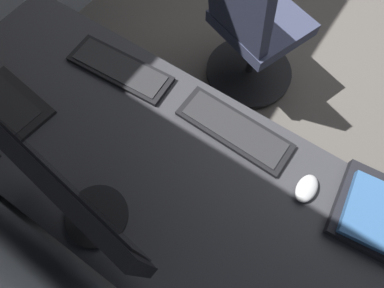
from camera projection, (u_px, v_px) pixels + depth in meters
floor_plane at (380, 29)px, 2.28m from camera, size 5.56×5.56×0.00m
desk at (184, 188)px, 1.10m from camera, size 2.11×0.74×0.73m
drawer_pedestal at (99, 155)px, 1.50m from camera, size 0.40×0.51×0.69m
monitor_primary at (69, 194)px, 0.76m from camera, size 0.53×0.20×0.45m
keyboard_main at (120, 69)px, 1.22m from camera, size 0.43×0.17×0.02m
keyboard_spare at (234, 129)px, 1.12m from camera, size 0.42×0.15×0.02m
mouse_main at (307, 188)px, 1.02m from camera, size 0.06×0.10×0.03m
book_stack_near at (378, 214)px, 0.98m from camera, size 0.27×0.29×0.06m
office_chair at (251, 29)px, 1.68m from camera, size 0.56×0.60×0.97m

